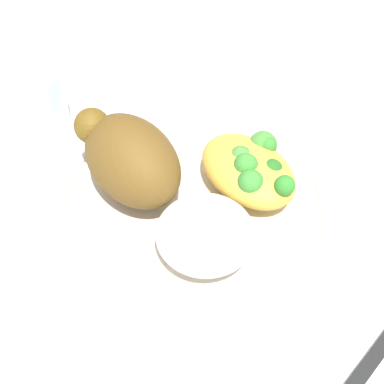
# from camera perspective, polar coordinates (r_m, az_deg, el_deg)

# --- Properties ---
(ground_plane) EXTENTS (2.00, 2.00, 0.00)m
(ground_plane) POSITION_cam_1_polar(r_m,az_deg,el_deg) (0.53, -0.00, -1.92)
(ground_plane) COLOR silver
(plate) EXTENTS (0.27, 0.27, 0.02)m
(plate) POSITION_cam_1_polar(r_m,az_deg,el_deg) (0.52, -0.00, -1.29)
(plate) COLOR beige
(plate) RESTS_ON ground_plane
(roasted_chicken) EXTENTS (0.13, 0.08, 0.08)m
(roasted_chicken) POSITION_cam_1_polar(r_m,az_deg,el_deg) (0.50, -6.85, 3.69)
(roasted_chicken) COLOR brown
(roasted_chicken) RESTS_ON plate
(rice_pile) EXTENTS (0.09, 0.09, 0.04)m
(rice_pile) POSITION_cam_1_polar(r_m,az_deg,el_deg) (0.47, 1.47, -4.60)
(rice_pile) COLOR white
(rice_pile) RESTS_ON plate
(mac_cheese_with_broccoli) EXTENTS (0.11, 0.08, 0.05)m
(mac_cheese_with_broccoli) POSITION_cam_1_polar(r_m,az_deg,el_deg) (0.52, 6.39, 2.57)
(mac_cheese_with_broccoli) COLOR gold
(mac_cheese_with_broccoli) RESTS_ON plate
(fork) EXTENTS (0.04, 0.14, 0.01)m
(fork) POSITION_cam_1_polar(r_m,az_deg,el_deg) (0.46, 11.86, -17.67)
(fork) COLOR #B2B2B7
(fork) RESTS_ON ground_plane
(water_glass) EXTENTS (0.07, 0.07, 0.08)m
(water_glass) POSITION_cam_1_polar(r_m,az_deg,el_deg) (0.61, -16.69, 9.31)
(water_glass) COLOR silver
(water_glass) RESTS_ON ground_plane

